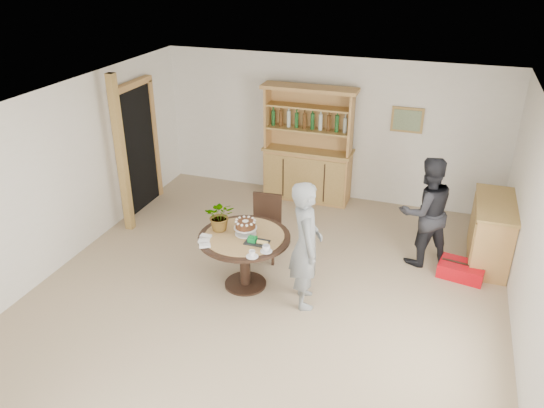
{
  "coord_description": "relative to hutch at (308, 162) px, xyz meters",
  "views": [
    {
      "loc": [
        1.92,
        -5.21,
        4.13
      ],
      "look_at": [
        -0.11,
        0.74,
        1.05
      ],
      "focal_mm": 35.0,
      "sensor_mm": 36.0,
      "label": 1
    }
  ],
  "objects": [
    {
      "name": "ground",
      "position": [
        0.3,
        -3.24,
        -0.69
      ],
      "size": [
        7.0,
        7.0,
        0.0
      ],
      "primitive_type": "plane",
      "color": "tan",
      "rests_on": "ground"
    },
    {
      "name": "napkins",
      "position": [
        -0.46,
        -3.24,
        0.09
      ],
      "size": [
        0.24,
        0.33,
        0.03
      ],
      "color": "white",
      "rests_on": "dining_table"
    },
    {
      "name": "gift_tray",
      "position": [
        0.17,
        -3.05,
        0.1
      ],
      "size": [
        0.3,
        0.2,
        0.08
      ],
      "color": "black",
      "rests_on": "dining_table"
    },
    {
      "name": "hutch",
      "position": [
        0.0,
        0.0,
        0.0
      ],
      "size": [
        1.62,
        0.54,
        2.04
      ],
      "color": "#B1864B",
      "rests_on": "ground"
    },
    {
      "name": "coffee_cup_a",
      "position": [
        0.35,
        -3.21,
        0.11
      ],
      "size": [
        0.15,
        0.15,
        0.09
      ],
      "color": "white",
      "rests_on": "dining_table"
    },
    {
      "name": "dining_chair",
      "position": [
        -0.05,
        -2.1,
        -0.15
      ],
      "size": [
        0.45,
        0.45,
        0.95
      ],
      "rotation": [
        0.0,
        0.0,
        0.07
      ],
      "color": "black",
      "rests_on": "ground"
    },
    {
      "name": "birthday_cake",
      "position": [
        -0.05,
        -2.88,
        0.19
      ],
      "size": [
        0.3,
        0.3,
        0.2
      ],
      "color": "white",
      "rests_on": "dining_table"
    },
    {
      "name": "room_shell",
      "position": [
        0.3,
        -3.23,
        1.05
      ],
      "size": [
        6.04,
        7.04,
        2.52
      ],
      "color": "white",
      "rests_on": "ground"
    },
    {
      "name": "pine_post",
      "position": [
        -2.4,
        -2.04,
        0.56
      ],
      "size": [
        0.12,
        0.12,
        2.5
      ],
      "primitive_type": "cube",
      "color": "#B28A4B",
      "rests_on": "ground"
    },
    {
      "name": "coffee_cup_b",
      "position": [
        0.23,
        -3.38,
        0.11
      ],
      "size": [
        0.15,
        0.15,
        0.08
      ],
      "color": "white",
      "rests_on": "dining_table"
    },
    {
      "name": "doorway",
      "position": [
        -2.63,
        -1.24,
        0.42
      ],
      "size": [
        0.13,
        1.1,
        2.18
      ],
      "color": "black",
      "rests_on": "ground"
    },
    {
      "name": "adult_person",
      "position": [
        2.12,
        -1.56,
        0.11
      ],
      "size": [
        0.98,
        0.92,
        1.61
      ],
      "primitive_type": "imported",
      "rotation": [
        0.0,
        0.0,
        3.68
      ],
      "color": "black",
      "rests_on": "ground"
    },
    {
      "name": "teen_boy",
      "position": [
        0.8,
        -3.03,
        0.15
      ],
      "size": [
        0.6,
        0.71,
        1.67
      ],
      "primitive_type": "imported",
      "rotation": [
        0.0,
        0.0,
        1.95
      ],
      "color": "slate",
      "rests_on": "ground"
    },
    {
      "name": "dining_table",
      "position": [
        -0.05,
        -2.93,
        -0.08
      ],
      "size": [
        1.2,
        1.2,
        0.76
      ],
      "color": "black",
      "rests_on": "ground"
    },
    {
      "name": "red_suitcase",
      "position": [
        2.7,
        -1.78,
        -0.59
      ],
      "size": [
        0.66,
        0.5,
        0.21
      ],
      "rotation": [
        0.0,
        0.0,
        -0.18
      ],
      "color": "red",
      "rests_on": "ground"
    },
    {
      "name": "flower_vase",
      "position": [
        -0.4,
        -2.88,
        0.28
      ],
      "size": [
        0.47,
        0.44,
        0.42
      ],
      "primitive_type": "imported",
      "rotation": [
        0.0,
        0.0,
        0.35
      ],
      "color": "#3F7233",
      "rests_on": "dining_table"
    },
    {
      "name": "sideboard",
      "position": [
        3.04,
        -1.24,
        -0.22
      ],
      "size": [
        0.54,
        1.26,
        0.94
      ],
      "color": "#B1864B",
      "rests_on": "ground"
    }
  ]
}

